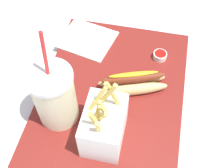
{
  "coord_description": "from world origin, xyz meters",
  "views": [
    {
      "loc": [
        -0.38,
        -0.08,
        0.59
      ],
      "look_at": [
        0.0,
        0.0,
        0.05
      ],
      "focal_mm": 47.18,
      "sensor_mm": 36.0,
      "label": 1
    }
  ],
  "objects": [
    {
      "name": "ketchup_cup_1",
      "position": [
        0.13,
        -0.1,
        0.03
      ],
      "size": [
        0.03,
        0.03,
        0.02
      ],
      "color": "white",
      "rests_on": "food_tray"
    },
    {
      "name": "food_tray",
      "position": [
        0.0,
        0.0,
        0.01
      ],
      "size": [
        0.44,
        0.33,
        0.02
      ],
      "primitive_type": "cube",
      "color": "maroon",
      "rests_on": "ground_plane"
    },
    {
      "name": "ground_plane",
      "position": [
        0.0,
        0.0,
        -0.01
      ],
      "size": [
        2.4,
        2.4,
        0.02
      ],
      "primitive_type": "cube",
      "color": "silver"
    },
    {
      "name": "fries_basket",
      "position": [
        -0.12,
        -0.01,
        0.07
      ],
      "size": [
        0.11,
        0.08,
        0.17
      ],
      "color": "white",
      "rests_on": "food_tray"
    },
    {
      "name": "napkin_stack",
      "position": [
        0.15,
        0.1,
        0.02
      ],
      "size": [
        0.14,
        0.16,
        0.0
      ],
      "primitive_type": "cube",
      "rotation": [
        0.0,
        0.0,
        -0.22
      ],
      "color": "white",
      "rests_on": "food_tray"
    },
    {
      "name": "soda_cup",
      "position": [
        -0.08,
        0.1,
        0.09
      ],
      "size": [
        0.09,
        0.09,
        0.25
      ],
      "color": "beige",
      "rests_on": "food_tray"
    },
    {
      "name": "hot_dog_1",
      "position": [
        0.02,
        -0.05,
        0.04
      ],
      "size": [
        0.1,
        0.17,
        0.06
      ],
      "color": "#DBB775",
      "rests_on": "food_tray"
    }
  ]
}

